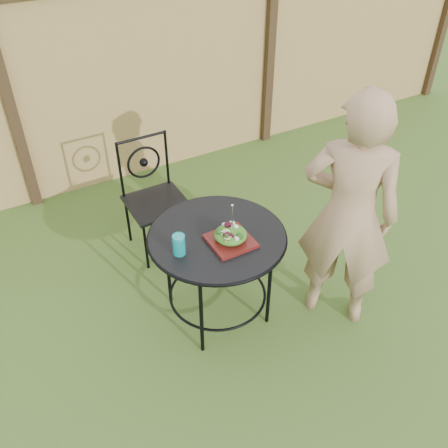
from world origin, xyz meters
name	(u,v)px	position (x,y,z in m)	size (l,w,h in m)	color
ground	(274,296)	(0.00, 0.00, 0.00)	(60.00, 60.00, 0.00)	#2C4E19
fence	(152,80)	(0.00, 2.19, 0.95)	(8.00, 0.12, 1.90)	tan
patio_table	(217,251)	(-0.45, 0.08, 0.59)	(0.92, 0.92, 0.72)	black
patio_chair	(154,194)	(-0.52, 1.02, 0.50)	(0.46, 0.46, 0.95)	black
diner	(349,215)	(0.30, -0.30, 0.86)	(0.63, 0.41, 1.73)	#9D7959
salad_plate	(230,241)	(-0.41, -0.02, 0.74)	(0.27, 0.27, 0.02)	#4C0A13
salad	(231,235)	(-0.41, -0.02, 0.79)	(0.21, 0.21, 0.08)	#235614
fork	(232,218)	(-0.40, -0.02, 0.92)	(0.01, 0.01, 0.18)	silver
drinking_glass	(179,245)	(-0.74, 0.04, 0.79)	(0.08, 0.08, 0.14)	#0D959A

